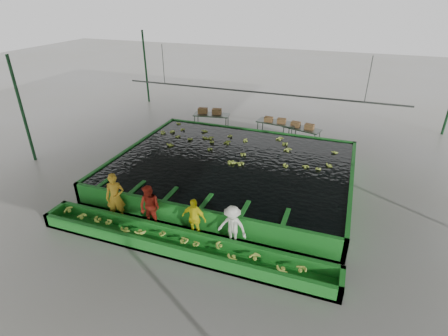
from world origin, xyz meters
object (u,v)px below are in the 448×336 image
(packing_table_mid, at_px, (276,130))
(worker_d, at_px, (232,227))
(worker_a, at_px, (115,197))
(packing_table_right, at_px, (301,136))
(box_stack_mid, at_px, (275,122))
(worker_b, at_px, (150,207))
(sorting_trough, at_px, (180,244))
(packing_table_left, at_px, (212,122))
(box_stack_left, at_px, (210,113))
(box_stack_right, at_px, (302,128))
(flotation_tank, at_px, (232,169))
(worker_c, at_px, (194,218))

(packing_table_mid, bearing_deg, worker_d, -86.04)
(worker_a, relative_size, packing_table_mid, 0.84)
(worker_d, relative_size, packing_table_right, 0.76)
(box_stack_mid, bearing_deg, packing_table_mid, 44.59)
(worker_d, bearing_deg, worker_b, -174.57)
(sorting_trough, bearing_deg, box_stack_mid, 85.96)
(packing_table_right, bearing_deg, packing_table_left, 176.24)
(packing_table_mid, bearing_deg, box_stack_left, 176.89)
(packing_table_left, distance_m, box_stack_right, 5.37)
(worker_a, bearing_deg, packing_table_left, 68.11)
(worker_b, relative_size, worker_d, 1.08)
(packing_table_right, bearing_deg, sorting_trough, -102.40)
(flotation_tank, xyz_separation_m, worker_c, (0.15, -4.30, 0.30))
(worker_b, distance_m, box_stack_right, 10.05)
(sorting_trough, relative_size, box_stack_mid, 8.55)
(packing_table_left, height_order, box_stack_left, box_stack_left)
(worker_a, relative_size, worker_d, 1.21)
(worker_a, bearing_deg, flotation_tank, 32.93)
(flotation_tank, bearing_deg, box_stack_mid, 81.98)
(flotation_tank, xyz_separation_m, packing_table_mid, (0.82, 5.24, 0.05))
(flotation_tank, distance_m, packing_table_right, 5.48)
(worker_c, bearing_deg, packing_table_mid, 88.66)
(flotation_tank, relative_size, sorting_trough, 1.00)
(worker_d, distance_m, packing_table_mid, 9.56)
(packing_table_left, xyz_separation_m, packing_table_right, (5.33, -0.35, -0.02))
(worker_d, height_order, box_stack_mid, worker_d)
(packing_table_right, bearing_deg, worker_a, -118.74)
(sorting_trough, relative_size, worker_c, 6.70)
(worker_a, height_order, packing_table_left, worker_a)
(box_stack_right, bearing_deg, box_stack_left, 175.49)
(flotation_tank, relative_size, worker_a, 5.49)
(worker_c, distance_m, box_stack_right, 9.56)
(flotation_tank, distance_m, worker_a, 5.20)
(box_stack_mid, bearing_deg, worker_d, -85.39)
(worker_b, xyz_separation_m, packing_table_left, (-1.61, 9.66, -0.34))
(worker_b, relative_size, box_stack_right, 1.32)
(flotation_tank, distance_m, worker_b, 4.57)
(packing_table_right, bearing_deg, worker_c, -102.55)
(worker_b, bearing_deg, box_stack_right, 73.22)
(packing_table_left, bearing_deg, box_stack_left, 146.67)
(packing_table_right, distance_m, box_stack_left, 5.52)
(worker_c, bearing_deg, worker_b, -177.29)
(packing_table_right, relative_size, box_stack_left, 1.44)
(worker_c, bearing_deg, flotation_tank, 94.70)
(box_stack_mid, xyz_separation_m, box_stack_right, (1.51, -0.11, -0.09))
(worker_a, bearing_deg, box_stack_right, 38.03)
(worker_b, relative_size, packing_table_mid, 0.74)
(worker_c, height_order, box_stack_mid, worker_c)
(worker_b, height_order, worker_c, worker_b)
(worker_c, bearing_deg, packing_table_right, 80.15)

